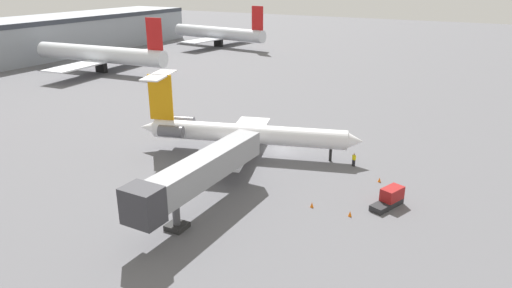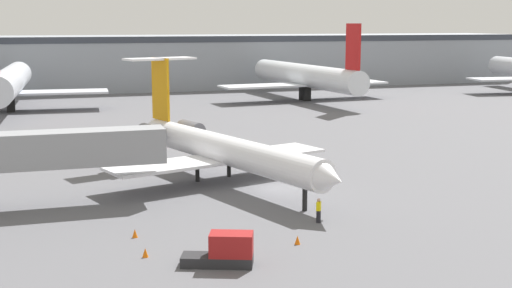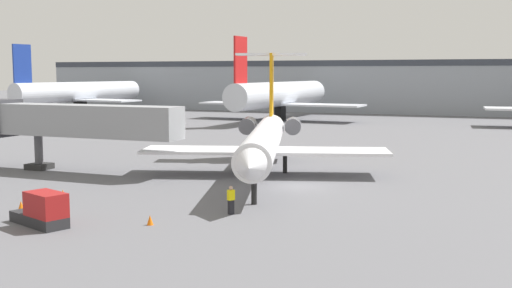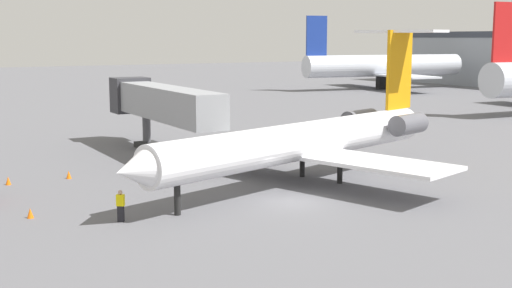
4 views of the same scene
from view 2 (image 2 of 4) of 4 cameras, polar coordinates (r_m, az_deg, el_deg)
name	(u,v)px [view 2 (image 2 of 4)]	position (r m, az deg, el deg)	size (l,w,h in m)	color
ground_plane	(278,189)	(57.42, 1.81, -3.68)	(400.00, 400.00, 0.10)	#5B5B60
regional_jet	(219,146)	(59.49, -3.07, -0.20)	(20.27, 28.66, 10.09)	white
jet_bridge	(18,152)	(52.98, -18.81, -0.62)	(18.83, 3.22, 5.92)	gray
ground_crew_marshaller	(319,210)	(47.74, 5.13, -5.41)	(0.45, 0.48, 1.69)	black
baggage_tug_lead	(225,251)	(39.41, -2.53, -8.74)	(4.24, 2.74, 1.90)	#262628
traffic_cone_near	(145,253)	(41.43, -9.02, -8.74)	(0.36, 0.36, 0.55)	orange
traffic_cone_mid	(135,233)	(45.16, -9.85, -7.19)	(0.36, 0.36, 0.55)	orange
traffic_cone_far	(297,240)	(43.26, 3.40, -7.82)	(0.36, 0.36, 0.55)	orange
terminal_building	(127,62)	(146.04, -10.50, 6.57)	(174.34, 20.22, 10.76)	#8C939E
parked_airliner_west_mid	(9,83)	(112.76, -19.47, 4.75)	(29.54, 34.97, 13.66)	silver
parked_airliner_centre	(306,76)	(121.95, 4.08, 5.54)	(30.68, 36.24, 13.28)	silver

